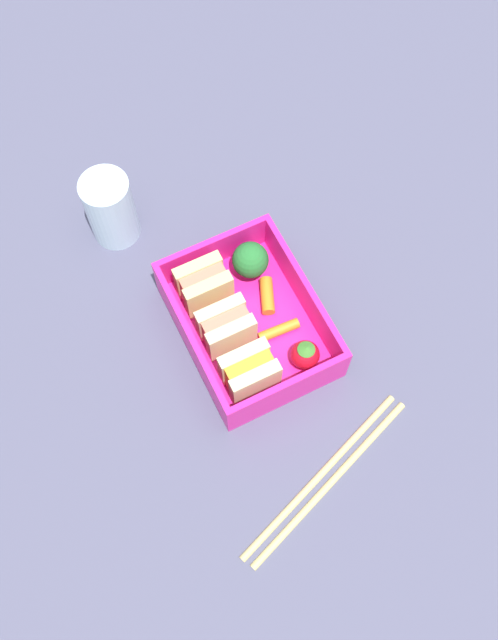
{
  "coord_description": "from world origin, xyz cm",
  "views": [
    {
      "loc": [
        -25.06,
        12.43,
        66.4
      ],
      "look_at": [
        0.0,
        0.0,
        2.7
      ],
      "focal_mm": 40.0,
      "sensor_mm": 36.0,
      "label": 1
    }
  ],
  "objects_px": {
    "sandwich_left": "(249,372)",
    "drinking_glass": "(111,209)",
    "sandwich_center": "(204,285)",
    "strawberry_far_left": "(305,354)",
    "chopstick_pair": "(325,479)",
    "sandwich_center_left": "(226,327)",
    "carrot_stick_left": "(267,296)",
    "carrot_stick_far_left": "(279,330)",
    "broccoli_floret": "(250,260)"
  },
  "relations": [
    {
      "from": "sandwich_left",
      "to": "drinking_glass",
      "type": "distance_m",
      "value": 0.22
    },
    {
      "from": "sandwich_center",
      "to": "strawberry_far_left",
      "type": "relative_size",
      "value": 1.44
    },
    {
      "from": "strawberry_far_left",
      "to": "chopstick_pair",
      "type": "distance_m",
      "value": 0.12
    },
    {
      "from": "sandwich_center_left",
      "to": "carrot_stick_left",
      "type": "xyz_separation_m",
      "value": [
        0.02,
        -0.05,
        -0.02
      ]
    },
    {
      "from": "sandwich_center_left",
      "to": "carrot_stick_far_left",
      "type": "xyz_separation_m",
      "value": [
        -0.02,
        -0.05,
        -0.02
      ]
    },
    {
      "from": "carrot_stick_far_left",
      "to": "chopstick_pair",
      "type": "height_order",
      "value": "carrot_stick_far_left"
    },
    {
      "from": "carrot_stick_left",
      "to": "drinking_glass",
      "type": "relative_size",
      "value": 0.44
    },
    {
      "from": "sandwich_left",
      "to": "sandwich_center",
      "type": "bearing_deg",
      "value": 0.0
    },
    {
      "from": "sandwich_center",
      "to": "broccoli_floret",
      "type": "distance_m",
      "value": 0.05
    },
    {
      "from": "sandwich_left",
      "to": "chopstick_pair",
      "type": "relative_size",
      "value": 0.24
    },
    {
      "from": "carrot_stick_far_left",
      "to": "drinking_glass",
      "type": "height_order",
      "value": "drinking_glass"
    },
    {
      "from": "sandwich_left",
      "to": "strawberry_far_left",
      "type": "distance_m",
      "value": 0.06
    },
    {
      "from": "broccoli_floret",
      "to": "carrot_stick_far_left",
      "type": "bearing_deg",
      "value": 175.95
    },
    {
      "from": "sandwich_left",
      "to": "chopstick_pair",
      "type": "xyz_separation_m",
      "value": [
        -0.11,
        -0.02,
        -0.03
      ]
    },
    {
      "from": "carrot_stick_far_left",
      "to": "broccoli_floret",
      "type": "bearing_deg",
      "value": -4.05
    },
    {
      "from": "sandwich_center_left",
      "to": "sandwich_left",
      "type": "bearing_deg",
      "value": 180.0
    },
    {
      "from": "sandwich_left",
      "to": "sandwich_center_left",
      "type": "bearing_deg",
      "value": 0.0
    },
    {
      "from": "chopstick_pair",
      "to": "strawberry_far_left",
      "type": "bearing_deg",
      "value": -18.18
    },
    {
      "from": "carrot_stick_far_left",
      "to": "broccoli_floret",
      "type": "xyz_separation_m",
      "value": [
        0.07,
        -0.01,
        0.02
      ]
    },
    {
      "from": "drinking_glass",
      "to": "chopstick_pair",
      "type": "bearing_deg",
      "value": -167.96
    },
    {
      "from": "sandwich_center",
      "to": "broccoli_floret",
      "type": "relative_size",
      "value": 1.13
    },
    {
      "from": "sandwich_center",
      "to": "carrot_stick_left",
      "type": "bearing_deg",
      "value": -119.94
    },
    {
      "from": "strawberry_far_left",
      "to": "broccoli_floret",
      "type": "xyz_separation_m",
      "value": [
        0.11,
        0.0,
        0.01
      ]
    },
    {
      "from": "sandwich_center",
      "to": "sandwich_center_left",
      "type": "bearing_deg",
      "value": 180.0
    },
    {
      "from": "chopstick_pair",
      "to": "drinking_glass",
      "type": "height_order",
      "value": "drinking_glass"
    },
    {
      "from": "carrot_stick_far_left",
      "to": "carrot_stick_left",
      "type": "distance_m",
      "value": 0.04
    },
    {
      "from": "carrot_stick_left",
      "to": "chopstick_pair",
      "type": "bearing_deg",
      "value": 169.69
    },
    {
      "from": "sandwich_center",
      "to": "carrot_stick_left",
      "type": "relative_size",
      "value": 1.31
    },
    {
      "from": "strawberry_far_left",
      "to": "sandwich_center",
      "type": "bearing_deg",
      "value": 28.03
    },
    {
      "from": "sandwich_center_left",
      "to": "chopstick_pair",
      "type": "height_order",
      "value": "sandwich_center_left"
    },
    {
      "from": "sandwich_center_left",
      "to": "carrot_stick_far_left",
      "type": "relative_size",
      "value": 1.18
    },
    {
      "from": "sandwich_center_left",
      "to": "broccoli_floret",
      "type": "bearing_deg",
      "value": -44.51
    },
    {
      "from": "carrot_stick_far_left",
      "to": "carrot_stick_left",
      "type": "relative_size",
      "value": 1.12
    },
    {
      "from": "sandwich_center",
      "to": "chopstick_pair",
      "type": "distance_m",
      "value": 0.22
    },
    {
      "from": "sandwich_left",
      "to": "carrot_stick_left",
      "type": "distance_m",
      "value": 0.09
    },
    {
      "from": "strawberry_far_left",
      "to": "broccoli_floret",
      "type": "height_order",
      "value": "broccoli_floret"
    },
    {
      "from": "strawberry_far_left",
      "to": "carrot_stick_left",
      "type": "distance_m",
      "value": 0.08
    },
    {
      "from": "sandwich_center_left",
      "to": "chopstick_pair",
      "type": "relative_size",
      "value": 0.24
    },
    {
      "from": "sandwich_left",
      "to": "sandwich_center_left",
      "type": "relative_size",
      "value": 1.0
    },
    {
      "from": "carrot_stick_far_left",
      "to": "broccoli_floret",
      "type": "distance_m",
      "value": 0.08
    },
    {
      "from": "broccoli_floret",
      "to": "chopstick_pair",
      "type": "bearing_deg",
      "value": 171.7
    },
    {
      "from": "drinking_glass",
      "to": "sandwich_left",
      "type": "bearing_deg",
      "value": -167.14
    },
    {
      "from": "carrot_stick_left",
      "to": "broccoli_floret",
      "type": "height_order",
      "value": "broccoli_floret"
    },
    {
      "from": "sandwich_center_left",
      "to": "drinking_glass",
      "type": "distance_m",
      "value": 0.18
    },
    {
      "from": "chopstick_pair",
      "to": "drinking_glass",
      "type": "xyz_separation_m",
      "value": [
        0.33,
        0.07,
        0.04
      ]
    },
    {
      "from": "carrot_stick_far_left",
      "to": "chopstick_pair",
      "type": "distance_m",
      "value": 0.15
    },
    {
      "from": "sandwich_left",
      "to": "sandwich_center",
      "type": "relative_size",
      "value": 1.0
    },
    {
      "from": "sandwich_left",
      "to": "strawberry_far_left",
      "type": "height_order",
      "value": "sandwich_left"
    },
    {
      "from": "sandwich_center_left",
      "to": "drinking_glass",
      "type": "relative_size",
      "value": 0.58
    },
    {
      "from": "strawberry_far_left",
      "to": "carrot_stick_far_left",
      "type": "height_order",
      "value": "strawberry_far_left"
    }
  ]
}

